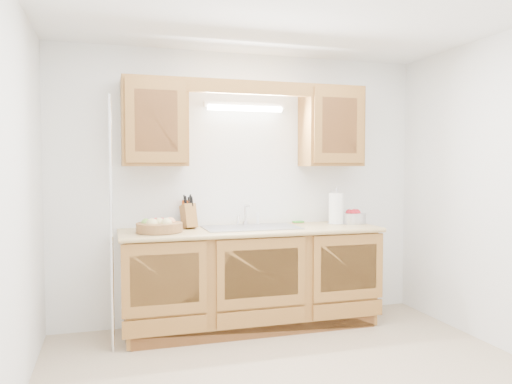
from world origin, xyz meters
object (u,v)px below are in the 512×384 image
object	(u,v)px
fruit_basket	(159,226)
knife_block	(189,216)
apple_bowl	(352,217)
paper_towel	(336,209)

from	to	relation	value
fruit_basket	knife_block	world-z (taller)	knife_block
fruit_basket	knife_block	bearing A→B (deg)	34.50
fruit_basket	apple_bowl	bearing A→B (deg)	3.96
paper_towel	fruit_basket	bearing A→B (deg)	-176.55
knife_block	paper_towel	distance (m)	1.39
knife_block	apple_bowl	xyz separation A→B (m)	(1.57, -0.06, -0.05)
fruit_basket	apple_bowl	size ratio (longest dim) A/B	1.26
paper_towel	apple_bowl	distance (m)	0.21
paper_towel	knife_block	bearing A→B (deg)	176.33
apple_bowl	fruit_basket	bearing A→B (deg)	-176.04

